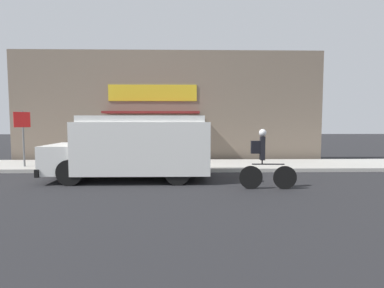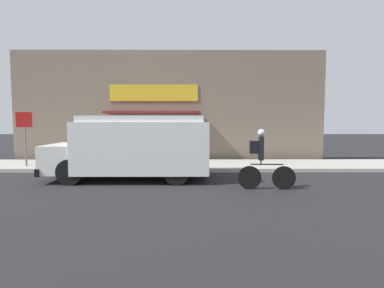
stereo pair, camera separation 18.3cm
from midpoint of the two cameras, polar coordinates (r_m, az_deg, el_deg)
name	(u,v)px [view 2 (the right image)]	position (r m, az deg, el deg)	size (l,w,h in m)	color
ground_plane	(163,173)	(11.40, -5.07, -5.45)	(70.00, 70.00, 0.00)	#232326
sidewalk	(166,165)	(12.79, -4.55, -4.06)	(28.00, 2.85, 0.14)	#ADAAA3
storefront	(168,107)	(14.51, -4.18, 7.14)	(14.94, 1.13, 5.30)	#756656
school_bus	(136,146)	(10.11, -10.15, -0.43)	(5.25, 2.60, 2.11)	white
cyclist	(263,161)	(8.72, 13.91, -3.11)	(1.64, 0.21, 1.72)	black
stop_sign_post	(25,129)	(13.63, -28.92, 2.49)	(0.45, 0.45, 2.21)	slate
trash_bin	(155,153)	(12.74, -6.58, -1.80)	(0.59, 0.59, 0.88)	#2D5138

